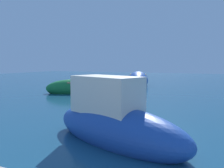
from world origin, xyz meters
TOP-DOWN VIEW (x-y plane):
  - moored_boat_0 at (-13.72, 8.38)m, footprint 3.58×2.88m
  - moored_boat_1 at (-7.63, 0.92)m, footprint 4.30×2.66m
  - moored_boat_5 at (-11.44, 15.13)m, footprint 2.94×4.61m

SIDE VIEW (x-z plane):
  - moored_boat_0 at x=-13.72m, z-range -0.26..0.90m
  - moored_boat_5 at x=-11.44m, z-range -0.35..1.21m
  - moored_boat_1 at x=-7.63m, z-range -0.46..1.44m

